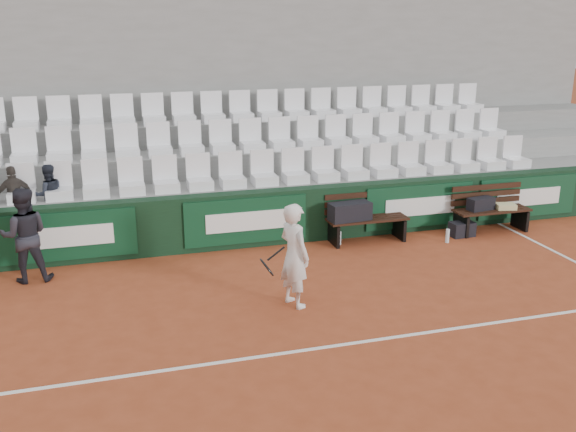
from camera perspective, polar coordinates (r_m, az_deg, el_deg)
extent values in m
plane|color=#A24424|center=(8.22, 3.69, -11.54)|extent=(80.00, 80.00, 0.00)
cube|color=white|center=(8.22, 3.69, -11.51)|extent=(18.00, 0.06, 0.01)
cube|color=black|center=(11.58, -2.96, -0.21)|extent=(18.00, 0.30, 1.00)
cube|color=#0C381E|center=(11.16, -18.96, -1.70)|extent=(2.20, 0.04, 0.82)
cube|color=#0C381E|center=(11.37, -3.74, -0.44)|extent=(2.20, 0.04, 0.82)
cube|color=#0C381E|center=(12.51, 11.63, 0.88)|extent=(2.20, 0.04, 0.82)
cube|color=#0C381E|center=(13.77, 20.52, 1.61)|extent=(2.20, 0.04, 0.82)
cube|color=gray|center=(12.16, -3.64, 0.63)|extent=(18.00, 0.95, 1.00)
cube|color=gray|center=(13.00, -4.58, 2.72)|extent=(18.00, 0.95, 1.45)
cube|color=gray|center=(13.85, -5.41, 4.55)|extent=(18.00, 0.95, 1.90)
cube|color=gray|center=(14.25, -6.04, 9.98)|extent=(18.00, 0.30, 4.40)
cube|color=white|center=(11.79, -3.53, 4.20)|extent=(11.90, 0.44, 0.63)
cube|color=white|center=(12.61, -4.53, 7.11)|extent=(11.90, 0.44, 0.63)
cube|color=white|center=(13.47, -5.42, 9.65)|extent=(11.90, 0.44, 0.63)
cube|color=black|center=(11.91, 7.04, -1.21)|extent=(1.50, 0.56, 0.45)
cube|color=black|center=(12.97, 17.60, -0.37)|extent=(1.50, 0.56, 0.45)
cube|color=black|center=(11.64, 5.53, 0.41)|extent=(0.79, 0.40, 0.33)
cube|color=black|center=(12.77, 16.77, 1.05)|extent=(0.54, 0.31, 0.24)
cube|color=#D2C988|center=(13.00, 18.78, 0.82)|extent=(0.41, 0.34, 0.10)
cube|color=black|center=(12.57, 15.21, -1.13)|extent=(0.47, 0.30, 0.28)
cylinder|color=silver|center=(11.71, 4.58, -1.96)|extent=(0.07, 0.07, 0.25)
cylinder|color=silver|center=(12.14, 13.99, -1.73)|extent=(0.07, 0.07, 0.26)
imported|color=silver|center=(9.03, 0.56, -3.51)|extent=(0.54, 0.65, 1.51)
torus|color=black|center=(8.98, -1.89, -4.57)|extent=(0.19, 0.30, 0.26)
cylinder|color=black|center=(8.94, -1.08, -3.37)|extent=(0.26, 0.03, 0.20)
imported|color=#212129|center=(10.68, -22.37, -1.59)|extent=(0.73, 0.57, 1.50)
imported|color=#332D28|center=(11.62, -23.37, 3.72)|extent=(0.67, 0.43, 1.06)
imported|color=black|center=(11.56, -20.70, 3.94)|extent=(0.59, 0.51, 1.05)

